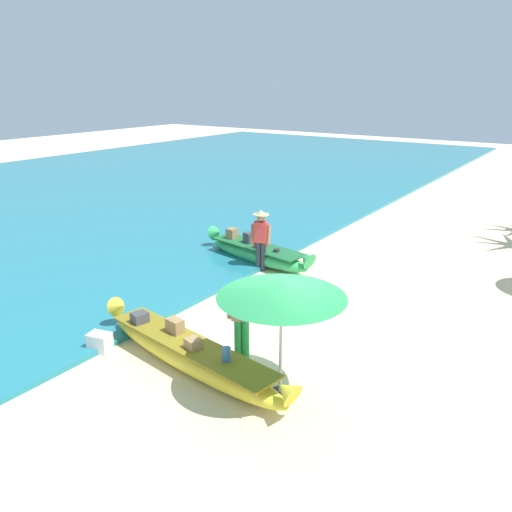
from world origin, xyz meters
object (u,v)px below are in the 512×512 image
at_px(boat_green_midground, 257,253).
at_px(patio_umbrella_large, 282,289).
at_px(boat_yellow_foreground, 190,354).
at_px(cooler_box, 100,342).
at_px(person_tourist_customer, 242,316).
at_px(person_vendor_hatted, 261,236).

distance_m(boat_green_midground, patio_umbrella_large, 6.79).
bearing_deg(boat_yellow_foreground, cooler_box, -165.29).
bearing_deg(person_tourist_customer, boat_yellow_foreground, -129.31).
xyz_separation_m(boat_yellow_foreground, patio_umbrella_large, (1.77, 0.21, 1.61)).
distance_m(person_vendor_hatted, patio_umbrella_large, 6.05).
bearing_deg(patio_umbrella_large, cooler_box, -169.09).
height_order(boat_green_midground, person_tourist_customer, person_tourist_customer).
bearing_deg(person_vendor_hatted, person_tourist_customer, -60.19).
xyz_separation_m(boat_yellow_foreground, boat_green_midground, (-2.24, 5.44, 0.01)).
bearing_deg(cooler_box, boat_green_midground, 80.13).
distance_m(boat_yellow_foreground, boat_green_midground, 5.89).
bearing_deg(cooler_box, patio_umbrella_large, -2.68).
bearing_deg(boat_green_midground, person_tourist_customer, -58.70).
xyz_separation_m(person_tourist_customer, cooler_box, (-2.47, -1.24, -0.73)).
xyz_separation_m(boat_green_midground, person_vendor_hatted, (0.43, -0.45, 0.69)).
xyz_separation_m(person_tourist_customer, patio_umbrella_large, (1.16, -0.54, 0.99)).
bearing_deg(patio_umbrella_large, person_vendor_hatted, 126.92).
bearing_deg(patio_umbrella_large, boat_yellow_foreground, -173.19).
relative_size(boat_green_midground, patio_umbrella_large, 1.91).
bearing_deg(person_vendor_hatted, cooler_box, -90.42).
xyz_separation_m(person_vendor_hatted, patio_umbrella_large, (3.59, -4.78, 0.92)).
bearing_deg(boat_green_midground, cooler_box, -86.29).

